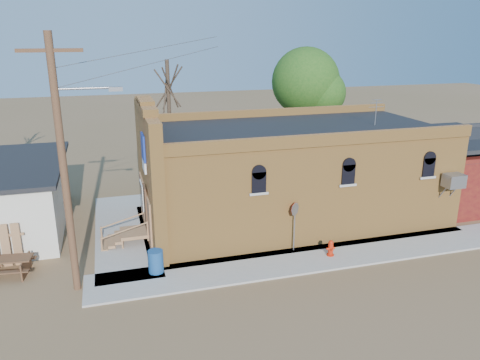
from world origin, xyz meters
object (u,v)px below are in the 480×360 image
object	(u,v)px
brick_bar	(287,174)
fire_hydrant	(331,248)
utility_pole	(65,162)
stop_sign	(295,214)
picnic_table	(9,264)
trash_barrel	(156,261)

from	to	relation	value
brick_bar	fire_hydrant	bearing A→B (deg)	-87.80
utility_pole	stop_sign	xyz separation A→B (m)	(8.69, 0.60, -3.03)
stop_sign	picnic_table	size ratio (longest dim) A/B	1.17
utility_pole	picnic_table	xyz separation A→B (m)	(-2.58, 1.79, -4.31)
stop_sign	picnic_table	world-z (taller)	stop_sign
trash_barrel	fire_hydrant	bearing A→B (deg)	-4.81
fire_hydrant	stop_sign	world-z (taller)	stop_sign
utility_pole	trash_barrel	bearing A→B (deg)	6.02
picnic_table	trash_barrel	bearing A→B (deg)	-8.60
fire_hydrant	trash_barrel	size ratio (longest dim) A/B	0.76
trash_barrel	utility_pole	bearing A→B (deg)	-173.98
trash_barrel	brick_bar	bearing A→B (deg)	29.91
trash_barrel	picnic_table	bearing A→B (deg)	164.69
stop_sign	utility_pole	bearing A→B (deg)	167.91
fire_hydrant	utility_pole	bearing A→B (deg)	-170.39
picnic_table	fire_hydrant	bearing A→B (deg)	-2.73
stop_sign	trash_barrel	world-z (taller)	stop_sign
brick_bar	picnic_table	xyz separation A→B (m)	(-12.37, -2.51, -1.87)
fire_hydrant	trash_barrel	world-z (taller)	trash_barrel
stop_sign	brick_bar	bearing A→B (deg)	57.35
trash_barrel	picnic_table	distance (m)	5.62
brick_bar	trash_barrel	world-z (taller)	brick_bar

